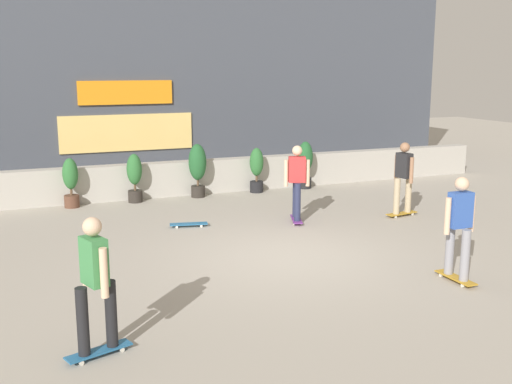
{
  "coord_description": "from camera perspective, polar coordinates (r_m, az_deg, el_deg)",
  "views": [
    {
      "loc": [
        -4.57,
        -9.66,
        3.37
      ],
      "look_at": [
        0.0,
        1.5,
        0.9
      ],
      "focal_mm": 43.25,
      "sensor_mm": 36.0,
      "label": 1
    }
  ],
  "objects": [
    {
      "name": "potted_plant_3",
      "position": [
        16.67,
        0.05,
        2.17
      ],
      "size": [
        0.37,
        0.37,
        1.21
      ],
      "color": "black",
      "rests_on": "ground"
    },
    {
      "name": "skater_by_wall_right",
      "position": [
        14.32,
        13.49,
        1.48
      ],
      "size": [
        0.82,
        0.55,
        1.7
      ],
      "color": "#BF8C26",
      "rests_on": "ground"
    },
    {
      "name": "skater_foreground",
      "position": [
        7.42,
        -14.66,
        -7.93
      ],
      "size": [
        0.82,
        0.54,
        1.7
      ],
      "color": "#266699",
      "rests_on": "ground"
    },
    {
      "name": "skater_far_right",
      "position": [
        13.41,
        3.8,
        1.11
      ],
      "size": [
        0.53,
        0.82,
        1.7
      ],
      "color": "#72338C",
      "rests_on": "ground"
    },
    {
      "name": "potted_plant_2",
      "position": [
        16.1,
        -5.43,
        2.33
      ],
      "size": [
        0.46,
        0.46,
        1.4
      ],
      "color": "#2D2823",
      "rests_on": "ground"
    },
    {
      "name": "ground_plane",
      "position": [
        11.21,
        2.92,
        -5.94
      ],
      "size": [
        48.0,
        48.0,
        0.0
      ],
      "primitive_type": "plane",
      "color": "#A8A093"
    },
    {
      "name": "building_backdrop",
      "position": [
        20.19,
        -9.36,
        11.07
      ],
      "size": [
        20.0,
        2.08,
        6.5
      ],
      "color": "#424751",
      "rests_on": "ground"
    },
    {
      "name": "potted_plant_4",
      "position": [
        17.26,
        4.57,
        2.76
      ],
      "size": [
        0.42,
        0.42,
        1.32
      ],
      "color": "black",
      "rests_on": "ground"
    },
    {
      "name": "planter_wall",
      "position": [
        16.58,
        -5.91,
        1.36
      ],
      "size": [
        18.0,
        0.4,
        0.9
      ],
      "primitive_type": "cube",
      "color": "#B2ADA3",
      "rests_on": "ground"
    },
    {
      "name": "skater_mid_plaza",
      "position": [
        10.16,
        18.28,
        -2.86
      ],
      "size": [
        0.56,
        0.8,
        1.7
      ],
      "color": "#BF8C26",
      "rests_on": "ground"
    },
    {
      "name": "potted_plant_1",
      "position": [
        15.73,
        -11.17,
        1.44
      ],
      "size": [
        0.38,
        0.38,
        1.23
      ],
      "color": "#2D2823",
      "rests_on": "ground"
    },
    {
      "name": "skateboard_near_camera",
      "position": [
        13.24,
        -6.24,
        -2.96
      ],
      "size": [
        0.82,
        0.37,
        0.08
      ],
      "color": "#266699",
      "rests_on": "ground"
    },
    {
      "name": "potted_plant_0",
      "position": [
        15.52,
        -16.77,
        0.95
      ],
      "size": [
        0.37,
        0.37,
        1.21
      ],
      "color": "brown",
      "rests_on": "ground"
    }
  ]
}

